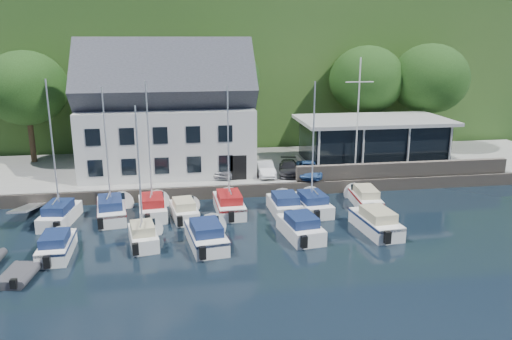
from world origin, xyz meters
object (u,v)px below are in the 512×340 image
(club_pavilion, at_px, (372,141))
(boat_r1_5, at_px, (285,203))
(boat_r1_4, at_px, (228,149))
(boat_r2_3, at_px, (301,225))
(boat_r2_1, at_px, (139,175))
(boat_r1_2, at_px, (149,153))
(boat_r1_3, at_px, (184,209))
(car_white, at_px, (265,168))
(car_dgrey, at_px, (289,168))
(car_blue, at_px, (309,169))
(boat_r2_4, at_px, (376,220))
(boat_r2_2, at_px, (206,233))
(boat_r1_1, at_px, (107,152))
(boat_r2_0, at_px, (56,244))
(dinghy_1, at_px, (19,274))
(harbor_building, at_px, (168,120))
(car_silver, at_px, (226,168))
(boat_r1_0, at_px, (54,157))
(boat_r1_6, at_px, (313,152))
(flagpole, at_px, (358,118))

(club_pavilion, bearing_deg, boat_r1_5, -137.88)
(boat_r1_4, relative_size, boat_r1_5, 1.72)
(boat_r2_3, bearing_deg, boat_r2_1, 170.87)
(boat_r1_2, relative_size, boat_r1_3, 1.77)
(car_white, bearing_deg, car_dgrey, 0.92)
(car_blue, height_order, boat_r2_4, car_blue)
(boat_r1_2, xyz_separation_m, boat_r2_2, (3.42, -5.81, -3.73))
(boat_r1_1, height_order, boat_r2_3, boat_r1_1)
(boat_r2_0, relative_size, dinghy_1, 1.94)
(harbor_building, xyz_separation_m, dinghy_1, (-7.51, -17.25, -5.02))
(boat_r1_1, distance_m, boat_r2_4, 18.25)
(car_silver, xyz_separation_m, boat_r1_2, (-5.76, -5.98, 2.86))
(boat_r1_1, relative_size, boat_r2_4, 1.47)
(boat_r1_3, relative_size, boat_r1_4, 0.55)
(boat_r1_0, distance_m, boat_r2_0, 6.61)
(boat_r1_6, bearing_deg, flagpole, 40.77)
(car_silver, xyz_separation_m, dinghy_1, (-12.16, -14.71, -1.32))
(car_silver, bearing_deg, boat_r1_1, -126.67)
(boat_r1_5, bearing_deg, boat_r1_3, 178.44)
(car_silver, distance_m, boat_r2_4, 14.15)
(harbor_building, height_order, boat_r1_4, harbor_building)
(car_blue, height_order, boat_r1_1, boat_r1_1)
(club_pavilion, height_order, car_white, club_pavilion)
(boat_r2_1, bearing_deg, boat_r1_1, 106.37)
(boat_r1_3, bearing_deg, car_blue, 20.11)
(boat_r1_6, height_order, boat_r2_0, boat_r1_6)
(club_pavilion, distance_m, car_blue, 7.58)
(club_pavilion, height_order, boat_r2_4, club_pavilion)
(boat_r2_2, height_order, dinghy_1, boat_r2_2)
(boat_r1_6, xyz_separation_m, boat_r2_4, (3.10, -4.35, -3.60))
(club_pavilion, xyz_separation_m, boat_r2_4, (-4.81, -13.30, -2.26))
(boat_r1_4, bearing_deg, harbor_building, 113.69)
(dinghy_1, bearing_deg, car_silver, 57.38)
(dinghy_1, bearing_deg, boat_r2_1, 37.18)
(boat_r2_0, bearing_deg, boat_r1_6, 15.86)
(club_pavilion, distance_m, boat_r1_5, 13.50)
(dinghy_1, bearing_deg, boat_r1_0, 94.66)
(boat_r1_1, xyz_separation_m, boat_r2_3, (12.11, -5.23, -3.89))
(boat_r2_1, xyz_separation_m, boat_r2_3, (9.64, -0.20, -3.59))
(flagpole, height_order, boat_r2_2, flagpole)
(flagpole, relative_size, boat_r1_6, 1.09)
(boat_r2_0, xyz_separation_m, boat_r2_4, (19.42, 0.61, 0.10))
(car_silver, bearing_deg, car_dgrey, 12.78)
(boat_r1_4, height_order, dinghy_1, boat_r1_4)
(boat_r1_2, distance_m, boat_r2_0, 8.68)
(boat_r1_6, bearing_deg, boat_r1_5, 173.45)
(boat_r1_4, relative_size, dinghy_1, 3.31)
(flagpole, relative_size, boat_r2_2, 1.53)
(boat_r1_5, height_order, dinghy_1, boat_r1_5)
(car_dgrey, distance_m, dinghy_1, 22.48)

